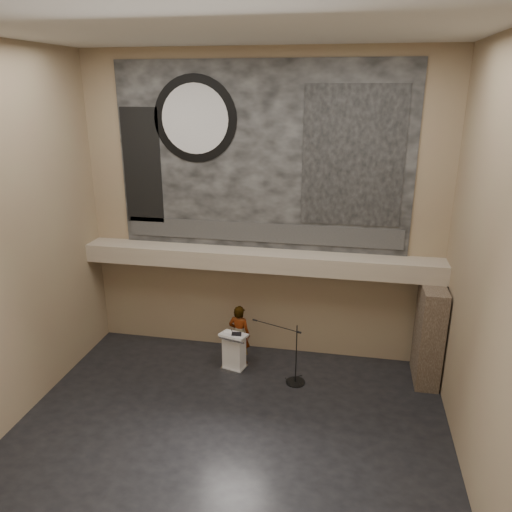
# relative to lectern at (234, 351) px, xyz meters

# --- Properties ---
(floor) EXTENTS (10.00, 10.00, 0.00)m
(floor) POSITION_rel_lectern_xyz_m (0.51, -2.64, -0.55)
(floor) COLOR black
(floor) RESTS_ON ground
(ceiling) EXTENTS (10.00, 10.00, 0.00)m
(ceiling) POSITION_rel_lectern_xyz_m (0.51, -2.64, 7.95)
(ceiling) COLOR silver
(ceiling) RESTS_ON wall_back
(wall_back) EXTENTS (10.00, 0.02, 8.50)m
(wall_back) POSITION_rel_lectern_xyz_m (0.51, 1.36, 3.70)
(wall_back) COLOR #8C7159
(wall_back) RESTS_ON floor
(wall_front) EXTENTS (10.00, 0.02, 8.50)m
(wall_front) POSITION_rel_lectern_xyz_m (0.51, -6.64, 3.70)
(wall_front) COLOR #8C7159
(wall_front) RESTS_ON floor
(wall_left) EXTENTS (0.02, 8.00, 8.50)m
(wall_left) POSITION_rel_lectern_xyz_m (-4.49, -2.64, 3.70)
(wall_left) COLOR #8C7159
(wall_left) RESTS_ON floor
(wall_right) EXTENTS (0.02, 8.00, 8.50)m
(wall_right) POSITION_rel_lectern_xyz_m (5.51, -2.64, 3.70)
(wall_right) COLOR #8C7159
(wall_right) RESTS_ON floor
(soffit) EXTENTS (10.00, 0.80, 0.50)m
(soffit) POSITION_rel_lectern_xyz_m (0.51, 0.96, 2.40)
(soffit) COLOR #9F907B
(soffit) RESTS_ON wall_back
(sprinkler_left) EXTENTS (0.04, 0.04, 0.06)m
(sprinkler_left) POSITION_rel_lectern_xyz_m (-1.09, 0.91, 2.12)
(sprinkler_left) COLOR #B2893D
(sprinkler_left) RESTS_ON soffit
(sprinkler_right) EXTENTS (0.04, 0.04, 0.06)m
(sprinkler_right) POSITION_rel_lectern_xyz_m (2.41, 0.91, 2.12)
(sprinkler_right) COLOR #B2893D
(sprinkler_right) RESTS_ON soffit
(banner) EXTENTS (8.00, 0.05, 5.00)m
(banner) POSITION_rel_lectern_xyz_m (0.51, 1.33, 5.15)
(banner) COLOR black
(banner) RESTS_ON wall_back
(banner_text_strip) EXTENTS (7.76, 0.02, 0.55)m
(banner_text_strip) POSITION_rel_lectern_xyz_m (0.51, 1.29, 3.10)
(banner_text_strip) COLOR #2F2F2F
(banner_text_strip) RESTS_ON banner
(banner_clock_rim) EXTENTS (2.30, 0.02, 2.30)m
(banner_clock_rim) POSITION_rel_lectern_xyz_m (-1.29, 1.29, 6.15)
(banner_clock_rim) COLOR black
(banner_clock_rim) RESTS_ON banner
(banner_clock_face) EXTENTS (1.84, 0.02, 1.84)m
(banner_clock_face) POSITION_rel_lectern_xyz_m (-1.29, 1.27, 6.15)
(banner_clock_face) COLOR silver
(banner_clock_face) RESTS_ON banner
(banner_building_print) EXTENTS (2.60, 0.02, 3.60)m
(banner_building_print) POSITION_rel_lectern_xyz_m (2.91, 1.29, 5.25)
(banner_building_print) COLOR black
(banner_building_print) RESTS_ON banner
(banner_brick_print) EXTENTS (1.10, 0.02, 3.20)m
(banner_brick_print) POSITION_rel_lectern_xyz_m (-2.89, 1.29, 4.85)
(banner_brick_print) COLOR black
(banner_brick_print) RESTS_ON banner
(stone_pier) EXTENTS (0.60, 1.40, 2.70)m
(stone_pier) POSITION_rel_lectern_xyz_m (5.16, 0.51, 0.80)
(stone_pier) COLOR #413328
(stone_pier) RESTS_ON floor
(lectern) EXTENTS (0.82, 0.67, 1.13)m
(lectern) POSITION_rel_lectern_xyz_m (0.00, 0.00, 0.00)
(lectern) COLOR silver
(lectern) RESTS_ON floor
(binder) EXTENTS (0.30, 0.26, 0.04)m
(binder) POSITION_rel_lectern_xyz_m (0.09, -0.05, 0.56)
(binder) COLOR black
(binder) RESTS_ON lectern
(papers) EXTENTS (0.31, 0.37, 0.00)m
(papers) POSITION_rel_lectern_xyz_m (-0.15, 0.01, 0.55)
(papers) COLOR white
(papers) RESTS_ON lectern
(speaker_person) EXTENTS (0.72, 0.55, 1.77)m
(speaker_person) POSITION_rel_lectern_xyz_m (0.07, 0.37, 0.33)
(speaker_person) COLOR white
(speaker_person) RESTS_ON floor
(mic_stand) EXTENTS (1.53, 0.74, 1.70)m
(mic_stand) POSITION_rel_lectern_xyz_m (1.72, -0.34, -0.29)
(mic_stand) COLOR black
(mic_stand) RESTS_ON floor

